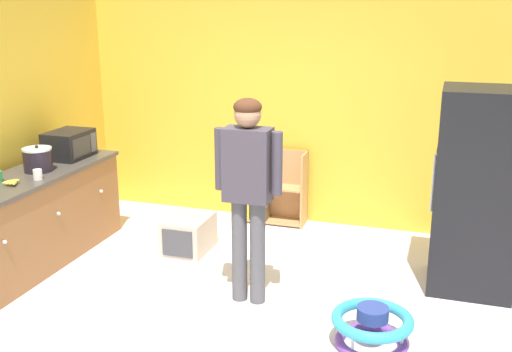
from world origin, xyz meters
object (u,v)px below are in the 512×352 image
at_px(kitchen_counter, 31,221).
at_px(crock_pot, 38,159).
at_px(banana_bunch, 13,182).
at_px(baby_walker, 372,327).
at_px(refrigerator, 477,191).
at_px(bookshelf, 267,191).
at_px(pet_carrier, 189,234).
at_px(white_cup, 38,175).
at_px(standing_person, 248,182).
at_px(microwave, 69,144).

xyz_separation_m(kitchen_counter, crock_pot, (0.01, 0.17, 0.56)).
xyz_separation_m(kitchen_counter, banana_bunch, (0.09, -0.29, 0.48)).
bearing_deg(baby_walker, kitchen_counter, 171.84).
relative_size(kitchen_counter, crock_pot, 8.19).
bearing_deg(refrigerator, bookshelf, 154.38).
height_order(refrigerator, pet_carrier, refrigerator).
height_order(banana_bunch, white_cup, white_cup).
bearing_deg(baby_walker, banana_bunch, 176.73).
bearing_deg(standing_person, microwave, 160.71).
distance_m(kitchen_counter, bookshelf, 2.58).
relative_size(bookshelf, crock_pot, 3.10).
bearing_deg(refrigerator, white_cup, -166.91).
distance_m(bookshelf, white_cup, 2.58).
bearing_deg(pet_carrier, refrigerator, 0.57).
height_order(refrigerator, crock_pot, refrigerator).
xyz_separation_m(baby_walker, crock_pot, (-3.29, 0.64, 0.86)).
bearing_deg(white_cup, baby_walker, -7.26).
distance_m(standing_person, banana_bunch, 2.13).
xyz_separation_m(refrigerator, crock_pot, (-3.98, -0.64, 0.12)).
distance_m(standing_person, pet_carrier, 1.53).
bearing_deg(microwave, standing_person, -19.29).
bearing_deg(refrigerator, pet_carrier, -179.43).
bearing_deg(microwave, refrigerator, 1.29).
height_order(kitchen_counter, microwave, microwave).
bearing_deg(refrigerator, banana_bunch, -164.30).
height_order(bookshelf, crock_pot, crock_pot).
height_order(standing_person, microwave, standing_person).
distance_m(standing_person, crock_pot, 2.20).
bearing_deg(kitchen_counter, pet_carrier, 31.49).
xyz_separation_m(kitchen_counter, microwave, (-0.01, 0.72, 0.59)).
xyz_separation_m(pet_carrier, banana_bunch, (-1.19, -1.07, 0.75)).
relative_size(microwave, crock_pot, 1.75).
bearing_deg(white_cup, pet_carrier, 38.26).
relative_size(pet_carrier, crock_pot, 2.01).
distance_m(bookshelf, banana_bunch, 2.80).
bearing_deg(microwave, white_cup, -75.94).
distance_m(bookshelf, crock_pot, 2.54).
height_order(refrigerator, white_cup, refrigerator).
height_order(crock_pot, white_cup, crock_pot).
relative_size(kitchen_counter, white_cup, 23.64).
bearing_deg(standing_person, baby_walker, -20.75).
xyz_separation_m(bookshelf, crock_pot, (-1.77, -1.70, 0.65)).
bearing_deg(white_cup, bookshelf, 50.66).
xyz_separation_m(standing_person, baby_walker, (1.10, -0.42, -0.90)).
distance_m(refrigerator, banana_bunch, 4.06).
relative_size(crock_pot, banana_bunch, 1.73).
bearing_deg(banana_bunch, crock_pot, 99.17).
xyz_separation_m(standing_person, crock_pot, (-2.19, 0.23, -0.04)).
distance_m(banana_bunch, white_cup, 0.24).
relative_size(pet_carrier, white_cup, 5.81).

